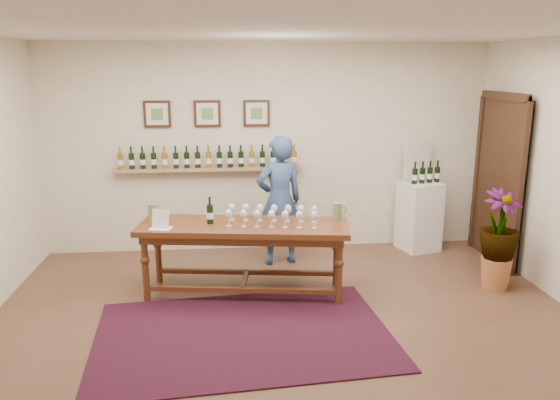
{
  "coord_description": "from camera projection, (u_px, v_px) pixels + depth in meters",
  "views": [
    {
      "loc": [
        -0.55,
        -4.83,
        2.5
      ],
      "look_at": [
        0.0,
        0.8,
        1.1
      ],
      "focal_mm": 35.0,
      "sensor_mm": 36.0,
      "label": 1
    }
  ],
  "objects": [
    {
      "name": "ground",
      "position": [
        288.0,
        329.0,
        5.32
      ],
      "size": [
        6.0,
        6.0,
        0.0
      ],
      "primitive_type": "plane",
      "color": "#4C3521",
      "rests_on": "ground"
    },
    {
      "name": "room_shell",
      "position": [
        435.0,
        175.0,
        7.04
      ],
      "size": [
        6.0,
        6.0,
        6.0
      ],
      "color": "silver",
      "rests_on": "ground"
    },
    {
      "name": "rug",
      "position": [
        243.0,
        335.0,
        5.19
      ],
      "size": [
        2.92,
        2.07,
        0.01
      ],
      "primitive_type": "cube",
      "rotation": [
        0.0,
        0.0,
        0.08
      ],
      "color": "#4D0D0F",
      "rests_on": "ground"
    },
    {
      "name": "tasting_table",
      "position": [
        244.0,
        235.0,
        6.0
      ],
      "size": [
        2.37,
        1.05,
        0.81
      ],
      "rotation": [
        0.0,
        0.0,
        -0.14
      ],
      "color": "#4C2213",
      "rests_on": "ground"
    },
    {
      "name": "table_glasses",
      "position": [
        273.0,
        215.0,
        5.94
      ],
      "size": [
        1.46,
        0.58,
        0.2
      ],
      "primitive_type": null,
      "rotation": [
        0.0,
        0.0,
        -0.18
      ],
      "color": "silver",
      "rests_on": "tasting_table"
    },
    {
      "name": "table_bottles",
      "position": [
        210.0,
        211.0,
        5.99
      ],
      "size": [
        0.25,
        0.15,
        0.27
      ],
      "primitive_type": null,
      "rotation": [
        0.0,
        0.0,
        -0.03
      ],
      "color": "black",
      "rests_on": "tasting_table"
    },
    {
      "name": "pitcher_left",
      "position": [
        154.0,
        213.0,
        6.0
      ],
      "size": [
        0.14,
        0.14,
        0.21
      ],
      "primitive_type": null,
      "rotation": [
        0.0,
        0.0,
        0.02
      ],
      "color": "olive",
      "rests_on": "tasting_table"
    },
    {
      "name": "pitcher_right",
      "position": [
        337.0,
        212.0,
        6.07
      ],
      "size": [
        0.15,
        0.15,
        0.21
      ],
      "primitive_type": null,
      "rotation": [
        0.0,
        0.0,
        -0.17
      ],
      "color": "olive",
      "rests_on": "tasting_table"
    },
    {
      "name": "menu_card",
      "position": [
        161.0,
        219.0,
        5.8
      ],
      "size": [
        0.26,
        0.22,
        0.21
      ],
      "primitive_type": "cube",
      "rotation": [
        0.0,
        0.0,
        -0.28
      ],
      "color": "silver",
      "rests_on": "tasting_table"
    },
    {
      "name": "display_pedestal",
      "position": [
        419.0,
        216.0,
        7.54
      ],
      "size": [
        0.58,
        0.58,
        0.95
      ],
      "primitive_type": "cube",
      "rotation": [
        0.0,
        0.0,
        0.26
      ],
      "color": "white",
      "rests_on": "ground"
    },
    {
      "name": "pedestal_bottles",
      "position": [
        426.0,
        173.0,
        7.35
      ],
      "size": [
        0.28,
        0.14,
        0.27
      ],
      "primitive_type": null,
      "rotation": [
        0.0,
        0.0,
        0.26
      ],
      "color": "black",
      "rests_on": "display_pedestal"
    },
    {
      "name": "info_sign",
      "position": [
        418.0,
        160.0,
        7.48
      ],
      "size": [
        0.41,
        0.13,
        0.58
      ],
      "primitive_type": "cube",
      "rotation": [
        0.0,
        0.0,
        0.26
      ],
      "color": "silver",
      "rests_on": "display_pedestal"
    },
    {
      "name": "potted_plant",
      "position": [
        499.0,
        240.0,
        6.16
      ],
      "size": [
        0.64,
        0.64,
        1.0
      ],
      "rotation": [
        0.0,
        0.0,
        0.24
      ],
      "color": "#AC6639",
      "rests_on": "ground"
    },
    {
      "name": "person",
      "position": [
        279.0,
        201.0,
        6.91
      ],
      "size": [
        0.68,
        0.53,
        1.66
      ],
      "primitive_type": "imported",
      "rotation": [
        0.0,
        0.0,
        3.38
      ],
      "color": "#314975",
      "rests_on": "ground"
    }
  ]
}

